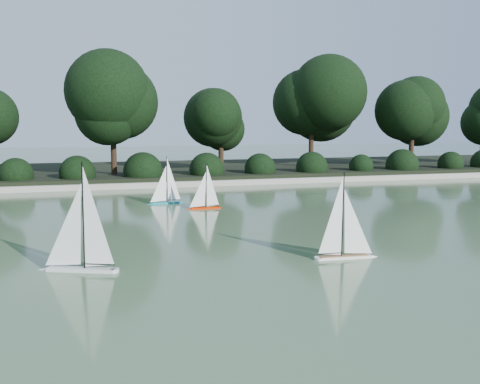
% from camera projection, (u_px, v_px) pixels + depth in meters
% --- Properties ---
extents(ground, '(80.00, 80.00, 0.00)m').
position_uv_depth(ground, '(321.00, 245.00, 9.29)').
color(ground, '#2F4529').
rests_on(ground, ground).
extents(pond_coping, '(40.00, 0.35, 0.18)m').
position_uv_depth(pond_coping, '(209.00, 183.00, 17.86)').
color(pond_coping, gray).
rests_on(pond_coping, ground).
extents(far_bank, '(40.00, 8.00, 0.30)m').
position_uv_depth(far_bank, '(188.00, 171.00, 21.67)').
color(far_bank, black).
rests_on(far_bank, ground).
extents(tree_line, '(26.31, 3.93, 4.39)m').
position_uv_depth(tree_line, '(226.00, 108.00, 20.19)').
color(tree_line, black).
rests_on(tree_line, ground).
extents(shrub_hedge, '(29.10, 1.10, 1.10)m').
position_uv_depth(shrub_hedge, '(203.00, 170.00, 18.68)').
color(shrub_hedge, black).
rests_on(shrub_hedge, ground).
extents(sailboat_white_a, '(1.19, 0.61, 1.67)m').
position_uv_depth(sailboat_white_a, '(75.00, 253.00, 7.61)').
color(sailboat_white_a, silver).
rests_on(sailboat_white_a, ground).
extents(sailboat_white_b, '(1.06, 0.24, 1.45)m').
position_uv_depth(sailboat_white_b, '(349.00, 244.00, 8.33)').
color(sailboat_white_b, white).
rests_on(sailboat_white_b, ground).
extents(sailboat_orange, '(0.88, 0.15, 1.20)m').
position_uv_depth(sailboat_orange, '(202.00, 201.00, 13.11)').
color(sailboat_orange, red).
rests_on(sailboat_orange, ground).
extents(sailboat_teal, '(0.96, 0.25, 1.31)m').
position_uv_depth(sailboat_teal, '(163.00, 196.00, 13.95)').
color(sailboat_teal, teal).
rests_on(sailboat_teal, ground).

